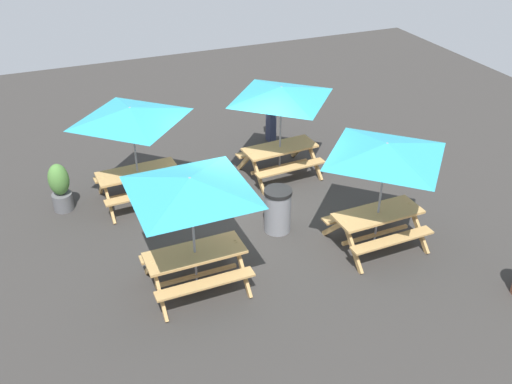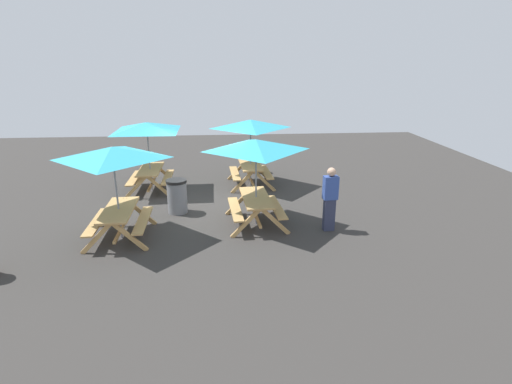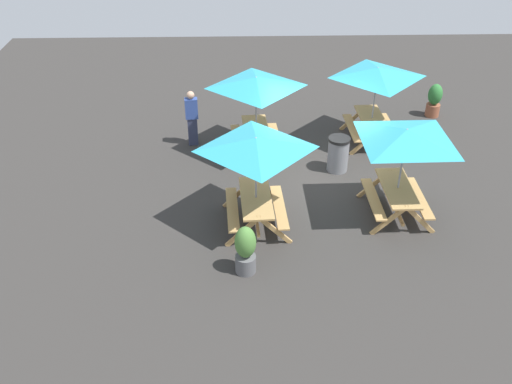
% 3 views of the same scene
% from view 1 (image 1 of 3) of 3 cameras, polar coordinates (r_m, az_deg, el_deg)
% --- Properties ---
extents(ground_plane, '(24.00, 24.00, 0.00)m').
position_cam_1_polar(ground_plane, '(12.55, -0.65, -2.65)').
color(ground_plane, '#33302D').
rests_on(ground_plane, ground).
extents(picnic_table_0, '(2.10, 2.10, 2.34)m').
position_cam_1_polar(picnic_table_0, '(12.54, -12.36, 6.96)').
color(picnic_table_0, tan).
rests_on(picnic_table_0, ground).
extents(picnic_table_1, '(2.13, 2.13, 2.34)m').
position_cam_1_polar(picnic_table_1, '(13.39, 2.54, 9.23)').
color(picnic_table_1, tan).
rests_on(picnic_table_1, ground).
extents(picnic_table_2, '(2.06, 2.06, 2.34)m').
position_cam_1_polar(picnic_table_2, '(11.00, 12.82, 3.35)').
color(picnic_table_2, tan).
rests_on(picnic_table_2, ground).
extents(picnic_table_3, '(2.83, 2.83, 2.34)m').
position_cam_1_polar(picnic_table_3, '(9.66, -6.54, -0.17)').
color(picnic_table_3, tan).
rests_on(picnic_table_3, ground).
extents(trash_bin_gray, '(0.59, 0.59, 0.98)m').
position_cam_1_polar(trash_bin_gray, '(11.93, 2.18, -1.81)').
color(trash_bin_gray, gray).
rests_on(trash_bin_gray, ground).
extents(potted_plant_0, '(0.45, 0.45, 1.14)m').
position_cam_1_polar(potted_plant_0, '(13.28, -19.00, 0.47)').
color(potted_plant_0, '#59595B').
rests_on(potted_plant_0, ground).
extents(person_standing, '(0.25, 0.38, 1.67)m').
position_cam_1_polar(person_standing, '(15.57, 1.53, 8.09)').
color(person_standing, '#2D334C').
rests_on(person_standing, ground).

